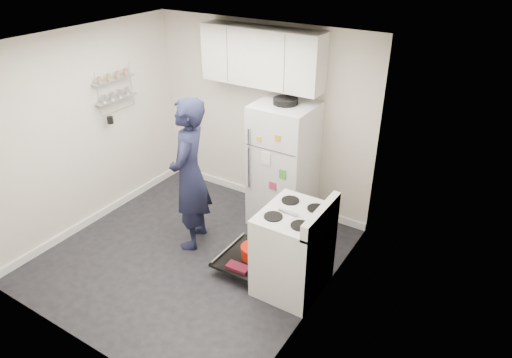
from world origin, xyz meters
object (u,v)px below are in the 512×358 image
Objects in this scene: electric_range at (292,251)px; refrigerator at (283,165)px; person at (190,175)px; open_oven_door at (249,254)px.

refrigerator is at bearing 123.36° from electric_range.
electric_range is 1.50m from person.
electric_range is at bearing -1.15° from open_oven_door.
refrigerator is 0.91× the size of person.
open_oven_door is 0.42× the size of refrigerator.
person is (-0.69, -1.02, 0.11)m from refrigerator.
person is (-0.86, 0.07, 0.75)m from open_oven_door.
person reaches higher than refrigerator.
person is (-1.42, 0.08, 0.47)m from electric_range.
refrigerator reaches higher than electric_range.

